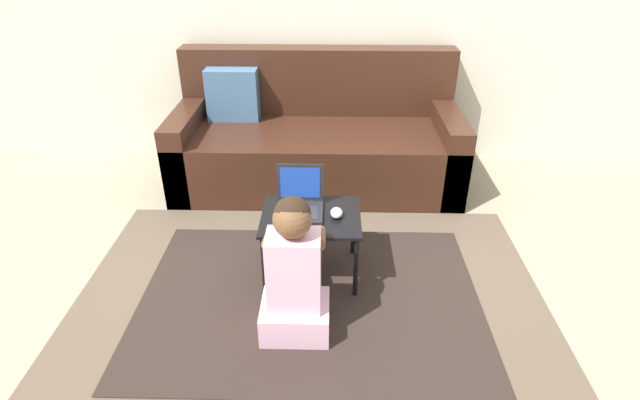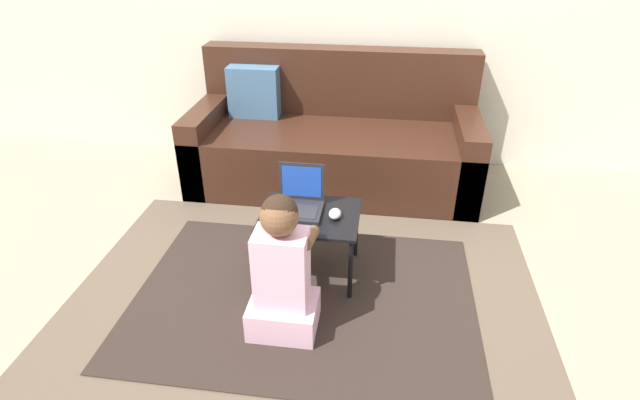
{
  "view_description": "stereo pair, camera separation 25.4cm",
  "coord_description": "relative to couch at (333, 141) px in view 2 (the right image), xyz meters",
  "views": [
    {
      "loc": [
        0.01,
        -2.08,
        1.68
      ],
      "look_at": [
        -0.04,
        0.13,
        0.43
      ],
      "focal_mm": 28.0,
      "sensor_mm": 36.0,
      "label": 1
    },
    {
      "loc": [
        0.26,
        -2.06,
        1.68
      ],
      "look_at": [
        -0.04,
        0.13,
        0.43
      ],
      "focal_mm": 28.0,
      "sensor_mm": 36.0,
      "label": 2
    }
  ],
  "objects": [
    {
      "name": "ground_plane",
      "position": [
        0.1,
        -1.21,
        -0.3
      ],
      "size": [
        16.0,
        16.0,
        0.0
      ],
      "primitive_type": "plane",
      "color": "gray"
    },
    {
      "name": "area_rug",
      "position": [
        0.01,
        -1.35,
        -0.29
      ],
      "size": [
        2.36,
        1.72,
        0.01
      ],
      "color": "brown",
      "rests_on": "ground_plane"
    },
    {
      "name": "couch",
      "position": [
        0.0,
        0.0,
        0.0
      ],
      "size": [
        1.95,
        0.86,
        0.89
      ],
      "color": "#381E14",
      "rests_on": "ground_plane"
    },
    {
      "name": "laptop_desk",
      "position": [
        0.01,
        -1.13,
        0.03
      ],
      "size": [
        0.5,
        0.41,
        0.37
      ],
      "color": "black",
      "rests_on": "ground_plane"
    },
    {
      "name": "laptop",
      "position": [
        -0.05,
        -1.1,
        0.11
      ],
      "size": [
        0.24,
        0.22,
        0.23
      ],
      "color": "#232328",
      "rests_on": "laptop_desk"
    },
    {
      "name": "computer_mouse",
      "position": [
        0.14,
        -1.14,
        0.09
      ],
      "size": [
        0.06,
        0.09,
        0.04
      ],
      "color": "#B2B7C1",
      "rests_on": "laptop_desk"
    },
    {
      "name": "person_seated",
      "position": [
        -0.04,
        -1.56,
        0.02
      ],
      "size": [
        0.31,
        0.36,
        0.71
      ],
      "color": "#E5B2CC",
      "rests_on": "ground_plane"
    }
  ]
}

